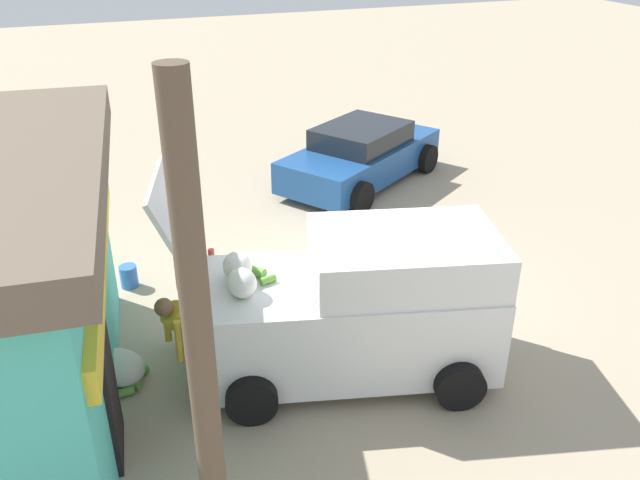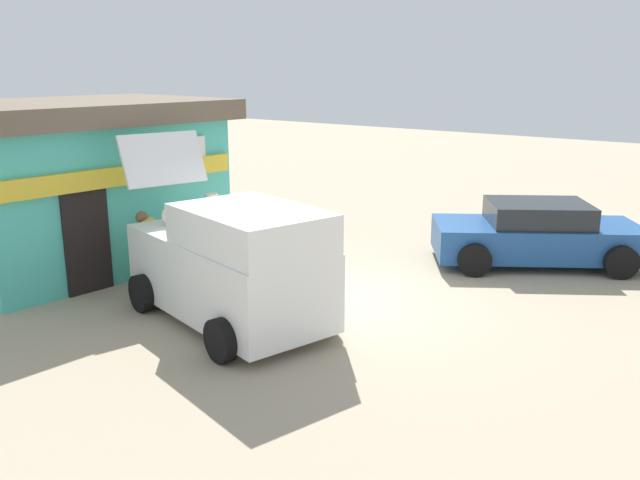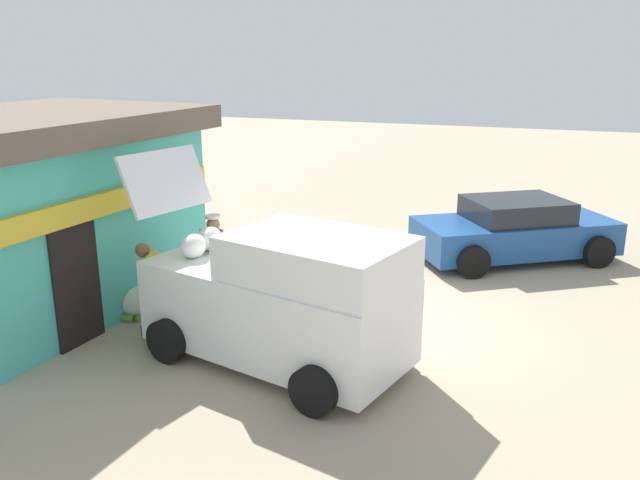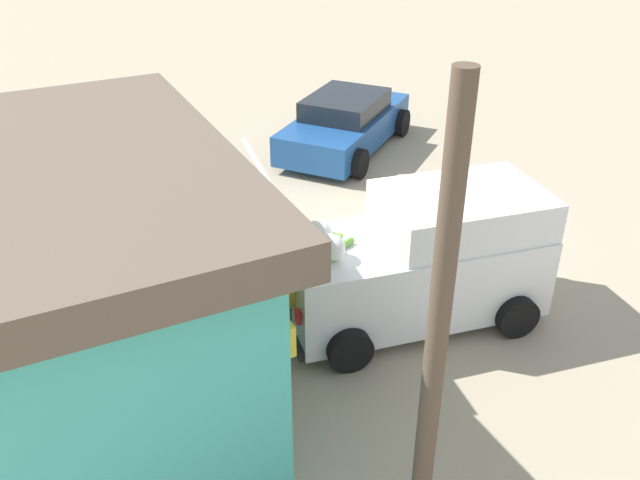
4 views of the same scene
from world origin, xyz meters
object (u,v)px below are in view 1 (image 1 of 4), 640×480
Objects in this scene: delivery_van at (357,306)px; paint_bucket at (129,276)px; parked_sedan at (361,155)px; unloaded_banana_pile at (118,369)px; customer_bending at (189,334)px; vendor_standing at (196,280)px.

delivery_van reaches higher than paint_bucket.
parked_sedan is (6.34, -2.79, -0.36)m from delivery_van.
unloaded_banana_pile is at bearing 75.94° from delivery_van.
customer_bending is 1.27m from unloaded_banana_pile.
parked_sedan is at bearing -46.76° from unloaded_banana_pile.
customer_bending is at bearing -170.08° from paint_bucket.
paint_bucket is at bearing 24.15° from vendor_standing.
customer_bending is at bearing 83.45° from delivery_van.
delivery_van reaches higher than vendor_standing.
customer_bending is (-6.08, 4.98, 0.28)m from parked_sedan.
vendor_standing is (1.42, 1.88, -0.00)m from delivery_van.
delivery_van is 1.01× the size of parked_sedan.
parked_sedan reaches higher than unloaded_banana_pile.
delivery_van is 2.98× the size of customer_bending.
customer_bending is 1.62× the size of unloaded_banana_pile.
delivery_van is 2.62× the size of vendor_standing.
vendor_standing reaches higher than paint_bucket.
parked_sedan is 8.12m from unloaded_banana_pile.
unloaded_banana_pile reaches higher than paint_bucket.
paint_bucket is (3.07, 0.54, -0.73)m from customer_bending.
unloaded_banana_pile is at bearing 117.36° from vendor_standing.
customer_bending is at bearing -119.83° from unloaded_banana_pile.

